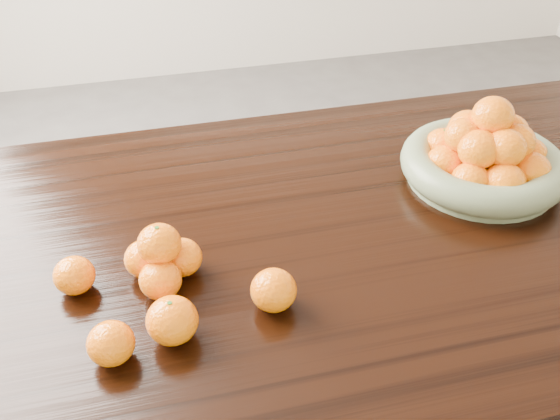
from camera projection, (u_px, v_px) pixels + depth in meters
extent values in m
cube|color=black|center=(289.00, 242.00, 1.25)|extent=(2.00, 1.00, 0.04)
cube|color=black|center=(534.00, 204.00, 1.99)|extent=(0.08, 0.08, 0.71)
cylinder|color=#667052|center=(480.00, 177.00, 1.39)|extent=(0.32, 0.32, 0.02)
torus|color=#667052|center=(483.00, 164.00, 1.37)|extent=(0.36, 0.36, 0.07)
ellipsoid|color=orange|center=(528.00, 155.00, 1.38)|extent=(0.09, 0.09, 0.08)
ellipsoid|color=orange|center=(499.00, 141.00, 1.43)|extent=(0.08, 0.08, 0.08)
ellipsoid|color=orange|center=(464.00, 136.00, 1.44)|extent=(0.09, 0.09, 0.09)
ellipsoid|color=orange|center=(443.00, 145.00, 1.41)|extent=(0.08, 0.08, 0.08)
ellipsoid|color=orange|center=(445.00, 163.00, 1.36)|extent=(0.08, 0.08, 0.08)
ellipsoid|color=orange|center=(470.00, 180.00, 1.30)|extent=(0.08, 0.08, 0.08)
ellipsoid|color=orange|center=(504.00, 182.00, 1.29)|extent=(0.09, 0.09, 0.08)
ellipsoid|color=orange|center=(530.00, 171.00, 1.32)|extent=(0.09, 0.09, 0.08)
ellipsoid|color=orange|center=(487.00, 160.00, 1.36)|extent=(0.09, 0.09, 0.08)
ellipsoid|color=orange|center=(509.00, 133.00, 1.35)|extent=(0.09, 0.09, 0.08)
ellipsoid|color=orange|center=(488.00, 125.00, 1.37)|extent=(0.09, 0.09, 0.09)
ellipsoid|color=orange|center=(468.00, 129.00, 1.37)|extent=(0.09, 0.09, 0.08)
ellipsoid|color=orange|center=(463.00, 136.00, 1.33)|extent=(0.08, 0.08, 0.07)
ellipsoid|color=orange|center=(479.00, 149.00, 1.30)|extent=(0.09, 0.09, 0.08)
ellipsoid|color=orange|center=(505.00, 148.00, 1.29)|extent=(0.09, 0.09, 0.08)
ellipsoid|color=orange|center=(516.00, 142.00, 1.32)|extent=(0.08, 0.08, 0.08)
ellipsoid|color=orange|center=(493.00, 116.00, 1.31)|extent=(0.09, 0.09, 0.08)
ellipsoid|color=orange|center=(160.00, 280.00, 1.09)|extent=(0.08, 0.08, 0.07)
ellipsoid|color=orange|center=(182.00, 257.00, 1.13)|extent=(0.08, 0.08, 0.07)
ellipsoid|color=orange|center=(145.00, 259.00, 1.13)|extent=(0.08, 0.08, 0.07)
ellipsoid|color=orange|center=(159.00, 244.00, 1.09)|extent=(0.08, 0.08, 0.07)
ellipsoid|color=orange|center=(172.00, 321.00, 1.00)|extent=(0.09, 0.09, 0.08)
ellipsoid|color=orange|center=(111.00, 343.00, 0.97)|extent=(0.08, 0.08, 0.07)
ellipsoid|color=orange|center=(274.00, 290.00, 1.06)|extent=(0.08, 0.08, 0.07)
ellipsoid|color=orange|center=(74.00, 275.00, 1.10)|extent=(0.07, 0.07, 0.07)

